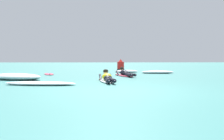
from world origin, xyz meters
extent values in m
plane|color=#387A75|center=(0.00, 10.00, 0.00)|extent=(120.00, 120.00, 0.00)
ellipsoid|color=silver|center=(-0.13, 2.92, 0.04)|extent=(0.73, 2.23, 0.07)
ellipsoid|color=silver|center=(-0.22, 3.96, 0.05)|extent=(0.21, 0.22, 0.06)
ellipsoid|color=yellow|center=(-0.13, 2.97, 0.20)|extent=(0.45, 0.65, 0.34)
ellipsoid|color=black|center=(-0.10, 2.61, 0.17)|extent=(0.36, 0.31, 0.20)
cylinder|color=black|center=(-0.13, 2.00, 0.14)|extent=(0.16, 0.90, 0.14)
ellipsoid|color=black|center=(-0.12, 1.55, 0.14)|extent=(0.12, 0.23, 0.08)
cylinder|color=black|center=(0.03, 2.02, 0.14)|extent=(0.27, 0.91, 0.14)
ellipsoid|color=black|center=(0.09, 1.57, 0.14)|extent=(0.12, 0.23, 0.08)
cylinder|color=black|center=(-0.38, 3.29, 0.12)|extent=(0.14, 0.59, 0.34)
sphere|color=tan|center=(-0.41, 3.68, 0.02)|extent=(0.09, 0.09, 0.09)
cylinder|color=black|center=(0.06, 3.31, 0.12)|extent=(0.14, 0.59, 0.34)
sphere|color=tan|center=(0.03, 3.67, 0.02)|extent=(0.09, 0.09, 0.09)
sphere|color=tan|center=(-0.16, 3.34, 0.38)|extent=(0.21, 0.21, 0.21)
ellipsoid|color=black|center=(-0.16, 3.32, 0.41)|extent=(0.24, 0.22, 0.16)
ellipsoid|color=#E54C66|center=(0.96, 6.28, 0.04)|extent=(1.05, 2.45, 0.07)
ellipsoid|color=#E54C66|center=(0.72, 7.40, 0.05)|extent=(0.24, 0.24, 0.06)
ellipsoid|color=black|center=(0.95, 6.33, 0.20)|extent=(0.53, 0.74, 0.35)
ellipsoid|color=black|center=(1.03, 5.95, 0.17)|extent=(0.39, 0.34, 0.20)
cylinder|color=black|center=(1.08, 5.33, 0.14)|extent=(0.28, 0.94, 0.14)
ellipsoid|color=black|center=(1.16, 4.87, 0.14)|extent=(0.14, 0.24, 0.08)
cylinder|color=black|center=(1.24, 5.36, 0.14)|extent=(0.38, 0.94, 0.14)
ellipsoid|color=black|center=(1.36, 4.91, 0.14)|extent=(0.14, 0.24, 0.08)
cylinder|color=black|center=(0.66, 6.65, 0.12)|extent=(0.21, 0.60, 0.34)
sphere|color=tan|center=(0.58, 7.03, 0.02)|extent=(0.09, 0.09, 0.09)
cylinder|color=black|center=(1.09, 6.72, 0.12)|extent=(0.21, 0.60, 0.34)
sphere|color=tan|center=(1.02, 7.08, 0.02)|extent=(0.09, 0.09, 0.09)
sphere|color=tan|center=(0.87, 6.72, 0.38)|extent=(0.21, 0.21, 0.21)
ellipsoid|color=black|center=(0.87, 6.70, 0.41)|extent=(0.26, 0.24, 0.16)
ellipsoid|color=#E54C66|center=(-3.41, 7.94, 0.04)|extent=(0.96, 1.89, 0.07)
cube|color=#1E9EDB|center=(-3.41, 7.94, 0.07)|extent=(0.40, 1.50, 0.01)
cone|color=black|center=(-3.23, 7.24, 0.01)|extent=(0.12, 0.12, 0.16)
ellipsoid|color=white|center=(-2.55, 1.64, 0.07)|extent=(2.64, 1.08, 0.13)
ellipsoid|color=white|center=(-1.90, 1.63, 0.05)|extent=(0.98, 0.62, 0.09)
ellipsoid|color=white|center=(-3.32, 1.69, 0.04)|extent=(0.98, 0.69, 0.07)
ellipsoid|color=white|center=(-4.14, 4.05, 0.15)|extent=(2.74, 2.03, 0.29)
ellipsoid|color=white|center=(-3.50, 3.95, 0.10)|extent=(0.92, 0.59, 0.20)
ellipsoid|color=white|center=(-4.87, 4.25, 0.08)|extent=(1.06, 0.99, 0.16)
ellipsoid|color=white|center=(1.56, 10.15, 0.09)|extent=(1.62, 1.03, 0.17)
ellipsoid|color=white|center=(1.96, 10.31, 0.06)|extent=(0.72, 0.68, 0.12)
ellipsoid|color=white|center=(1.07, 10.05, 0.05)|extent=(0.68, 0.63, 0.10)
ellipsoid|color=white|center=(3.40, 8.58, 0.10)|extent=(2.13, 0.99, 0.20)
ellipsoid|color=white|center=(3.93, 8.66, 0.07)|extent=(0.83, 0.60, 0.14)
ellipsoid|color=white|center=(2.78, 8.55, 0.05)|extent=(0.84, 0.67, 0.11)
cylinder|color=red|center=(1.49, 13.60, 0.35)|extent=(0.58, 0.58, 0.70)
cone|color=red|center=(1.49, 13.60, 0.82)|extent=(0.40, 0.40, 0.24)
cylinder|color=black|center=(1.49, 13.60, 0.06)|extent=(0.61, 0.61, 0.12)
camera|label=1|loc=(-0.58, -7.35, 0.91)|focal=40.23mm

